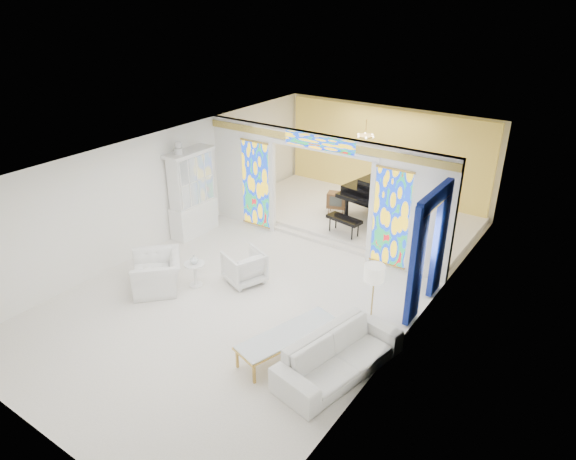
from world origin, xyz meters
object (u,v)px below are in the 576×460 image
Objects in this scene: grand_piano at (387,191)px; tv_console at (337,200)px; sofa at (339,355)px; coffee_table at (288,335)px; armchair_left at (157,273)px; china_cabinet at (192,194)px; armchair_right at (244,267)px.

grand_piano is 4.79× the size of tv_console.
sofa reaches higher than coffee_table.
coffee_table is at bearing 39.68° from armchair_left.
tv_console is at bearing 42.10° from sofa.
china_cabinet reaches higher than sofa.
china_cabinet is 5.90m from coffee_table.
grand_piano is at bearing 99.24° from coffee_table.
grand_piano reaches higher than armchair_right.
grand_piano reaches higher than coffee_table.
china_cabinet is at bearing 78.02° from sofa.
china_cabinet reaches higher than armchair_right.
sofa is 0.81× the size of grand_piano.
coffee_table is (2.32, -1.57, 0.04)m from armchair_right.
tv_console is (-3.37, 5.81, 0.23)m from sofa.
coffee_table is 0.70× the size of grand_piano.
armchair_left is 4.81m from sofa.
sofa is at bearing -23.94° from china_cabinet.
grand_piano is at bearing -172.46° from armchair_right.
armchair_right is 0.34× the size of sofa.
grand_piano reaches higher than tv_console.
grand_piano reaches higher than armchair_left.
tv_console is at bearing 47.72° from china_cabinet.
tv_console is (2.79, 3.07, -0.57)m from china_cabinet.
grand_piano is (2.72, 6.26, 0.60)m from armchair_left.
china_cabinet is 4.20× the size of tv_console.
tv_console reaches higher than coffee_table.
china_cabinet is 5.48m from grand_piano.
armchair_left is at bearing -25.06° from armchair_right.
armchair_right is at bearing 85.92° from armchair_left.
china_cabinet is 3.04m from armchair_left.
china_cabinet is 6.79m from sofa.
armchair_right reaches higher than coffee_table.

